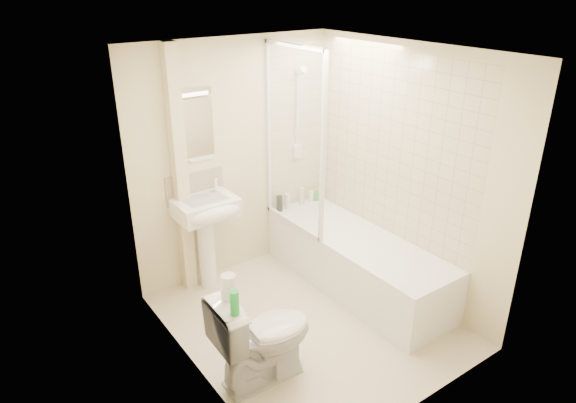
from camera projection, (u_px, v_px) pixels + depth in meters
floor at (309, 321)px, 4.70m from camera, size 2.50×2.50×0.00m
wall_back at (235, 160)px, 5.14m from camera, size 2.20×0.02×2.40m
wall_left at (188, 238)px, 3.63m from camera, size 0.02×2.50×2.40m
wall_right at (404, 174)px, 4.80m from camera, size 0.02×2.50×2.40m
ceiling at (314, 51)px, 3.73m from camera, size 2.20×2.50×0.02m
tile_back at (296, 127)px, 5.44m from camera, size 0.70×0.01×1.75m
tile_right at (389, 146)px, 4.85m from camera, size 0.01×2.10×1.75m
pipe_boxing at (180, 175)px, 4.77m from camera, size 0.12×0.12×2.40m
splashback at (195, 186)px, 4.96m from camera, size 0.60×0.02×0.30m
mirror at (191, 131)px, 4.74m from camera, size 0.46×0.01×0.60m
strip_light at (189, 92)px, 4.57m from camera, size 0.42×0.07×0.07m
bathtub at (356, 261)px, 5.13m from camera, size 0.70×2.10×0.55m
shower_screen at (294, 141)px, 4.92m from camera, size 0.04×0.92×1.80m
shower_fixture at (298, 117)px, 5.36m from camera, size 0.10×0.16×0.99m
pedestal_sink at (207, 218)px, 4.90m from camera, size 0.57×0.51×1.10m
bottle_black_a at (279, 203)px, 5.56m from camera, size 0.07×0.07×0.17m
bottle_white_a at (287, 201)px, 5.62m from camera, size 0.06×0.06×0.17m
bottle_cream at (302, 196)px, 5.71m from camera, size 0.06×0.06×0.19m
bottle_white_b at (311, 196)px, 5.80m from camera, size 0.05×0.05×0.13m
bottle_green at (316, 196)px, 5.84m from camera, size 0.07×0.07×0.10m
toilet at (263, 336)px, 3.89m from camera, size 0.50×0.81×0.79m
toilet_roll_lower at (228, 293)px, 3.64m from camera, size 0.11×0.11×0.09m
toilet_roll_upper at (228, 282)px, 3.59m from camera, size 0.10×0.10×0.11m
green_bottle at (234, 303)px, 3.45m from camera, size 0.06×0.06×0.18m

